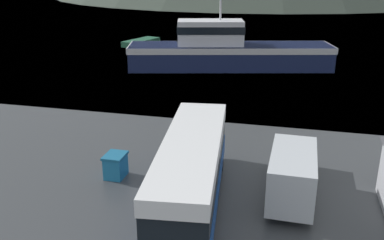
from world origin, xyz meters
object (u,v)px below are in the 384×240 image
(delivery_van, at_px, (293,171))
(small_boat, at_px, (141,42))
(storage_bin, at_px, (116,165))
(fishing_boat, at_px, (226,50))
(tour_bus, at_px, (192,169))

(delivery_van, distance_m, small_boat, 41.77)
(delivery_van, xyz_separation_m, small_boat, (-20.67, 36.29, -0.90))
(small_boat, bearing_deg, storage_bin, -53.03)
(delivery_van, bearing_deg, small_boat, 120.58)
(fishing_boat, bearing_deg, small_boat, -143.30)
(tour_bus, distance_m, fishing_boat, 27.33)
(small_boat, bearing_deg, tour_bus, -48.04)
(tour_bus, distance_m, storage_bin, 4.80)
(tour_bus, relative_size, fishing_boat, 0.49)
(delivery_van, distance_m, storage_bin, 8.67)
(tour_bus, distance_m, delivery_van, 4.69)
(tour_bus, distance_m, small_boat, 41.52)
(small_boat, bearing_deg, delivery_van, -41.62)
(tour_bus, relative_size, storage_bin, 8.49)
(delivery_van, bearing_deg, tour_bus, -155.82)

